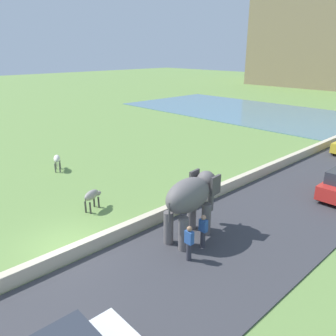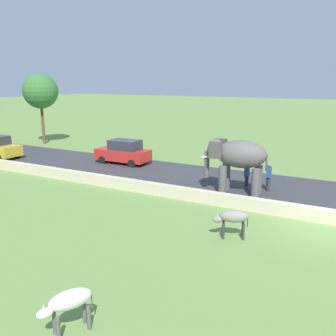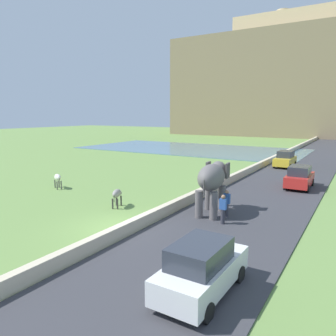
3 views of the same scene
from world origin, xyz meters
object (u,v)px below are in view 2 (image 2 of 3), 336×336
object	(u,v)px
elephant	(237,158)
person_beside_elephant	(247,175)
person_trailing	(269,177)
car_red	(123,152)
cow_white	(68,302)
cow_grey	(232,218)

from	to	relation	value
elephant	person_beside_elephant	xyz separation A→B (m)	(1.00, -0.28, -1.16)
person_trailing	car_red	world-z (taller)	car_red
car_red	cow_white	size ratio (longest dim) A/B	2.91
person_beside_elephant	cow_white	world-z (taller)	person_beside_elephant
person_beside_elephant	person_trailing	world-z (taller)	same
car_red	cow_grey	bearing A→B (deg)	-127.68
cow_grey	car_red	bearing A→B (deg)	52.32
elephant	car_red	distance (m)	10.27
cow_grey	cow_white	bearing A→B (deg)	167.68
person_beside_elephant	person_trailing	xyz separation A→B (m)	(0.25, -1.16, 0.00)
person_beside_elephant	cow_grey	world-z (taller)	person_beside_elephant
person_beside_elephant	cow_grey	distance (m)	6.83
person_trailing	cow_grey	bearing A→B (deg)	-177.43
person_beside_elephant	car_red	distance (m)	10.22
person_beside_elephant	person_trailing	size ratio (longest dim) A/B	1.00
person_beside_elephant	car_red	size ratio (longest dim) A/B	0.41
car_red	cow_white	world-z (taller)	car_red
person_trailing	cow_white	bearing A→B (deg)	174.81
person_beside_elephant	person_trailing	distance (m)	1.19
cow_grey	elephant	bearing A→B (deg)	17.20
elephant	car_red	bearing A→B (deg)	71.86
person_trailing	car_red	bearing A→B (deg)	80.20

